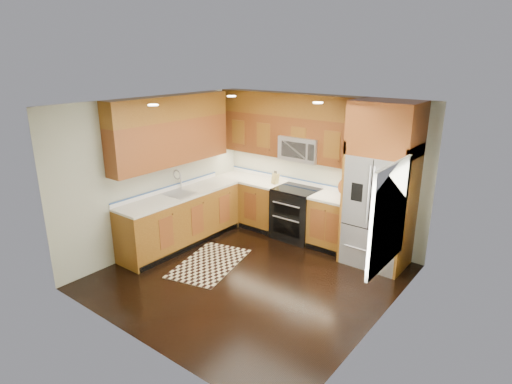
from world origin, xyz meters
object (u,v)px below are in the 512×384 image
Objects in this scene: rug at (210,263)px; range at (296,214)px; knife_block at (275,178)px; refrigerator at (381,186)px; utensil_crock at (350,193)px.

range is at bearing 58.82° from rug.
range is at bearing -5.35° from knife_block.
utensil_crock is at bearing 170.01° from refrigerator.
rug is at bearing -130.59° from utensil_crock.
utensil_crock is (1.53, 1.79, 1.05)m from rug.
rug is 2.58m from utensil_crock.
utensil_crock is at bearing 35.37° from rug.
range is 2.81× the size of utensil_crock.
range is 1.87m from rug.
rug is (-2.08, -1.69, -1.30)m from refrigerator.
knife_block is (-0.50, 0.05, 0.57)m from range.
refrigerator is 2.07m from knife_block.
utensil_crock is (-0.55, 0.10, -0.25)m from refrigerator.
knife_block is 0.72× the size of utensil_crock.
knife_block is at bearing 74.93° from rug.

